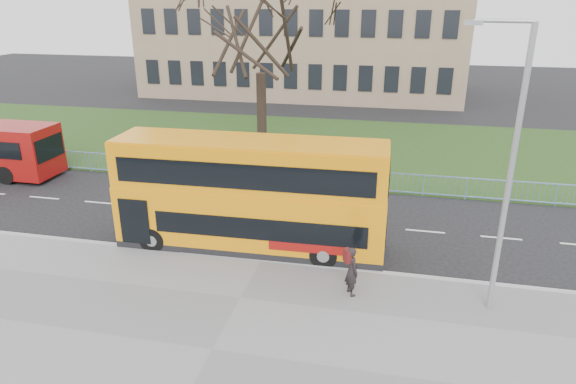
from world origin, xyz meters
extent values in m
plane|color=black|center=(0.00, 0.00, 0.00)|extent=(120.00, 120.00, 0.00)
cube|color=slate|center=(0.00, -6.75, 0.06)|extent=(80.00, 10.50, 0.12)
cube|color=#9B9B9E|center=(0.00, -1.55, 0.07)|extent=(80.00, 0.20, 0.14)
cube|color=#253C15|center=(0.00, 14.30, 0.04)|extent=(80.00, 15.40, 0.08)
cube|color=#876F56|center=(-5.00, 35.00, 7.00)|extent=(30.00, 15.00, 14.00)
cube|color=orange|center=(-0.68, -0.39, 1.29)|extent=(10.18, 2.63, 1.88)
cube|color=orange|center=(-0.68, -0.39, 2.39)|extent=(10.18, 2.63, 0.32)
cube|color=orange|center=(-0.68, -0.39, 3.40)|extent=(10.13, 2.58, 1.69)
cube|color=black|center=(-0.08, -1.59, 1.36)|extent=(7.81, 0.21, 0.82)
cube|color=black|center=(-0.66, -1.58, 3.32)|extent=(9.32, 0.24, 0.92)
cylinder|color=black|center=(-4.27, -1.55, 0.50)|extent=(1.01, 0.29, 1.00)
cylinder|color=black|center=(2.28, -1.41, 0.50)|extent=(1.01, 0.29, 1.00)
cylinder|color=black|center=(-15.10, 3.83, 0.49)|extent=(0.98, 0.26, 0.98)
imported|color=black|center=(3.44, -3.14, 0.96)|extent=(0.66, 0.73, 1.67)
cylinder|color=#96989E|center=(7.73, -3.00, 4.35)|extent=(0.17, 0.17, 8.47)
cylinder|color=#96989E|center=(7.00, -2.90, 8.59)|extent=(1.48, 0.30, 0.11)
cube|color=#96989E|center=(6.26, -2.80, 8.53)|extent=(0.50, 0.25, 0.13)
camera|label=1|loc=(4.48, -17.65, 9.20)|focal=32.00mm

